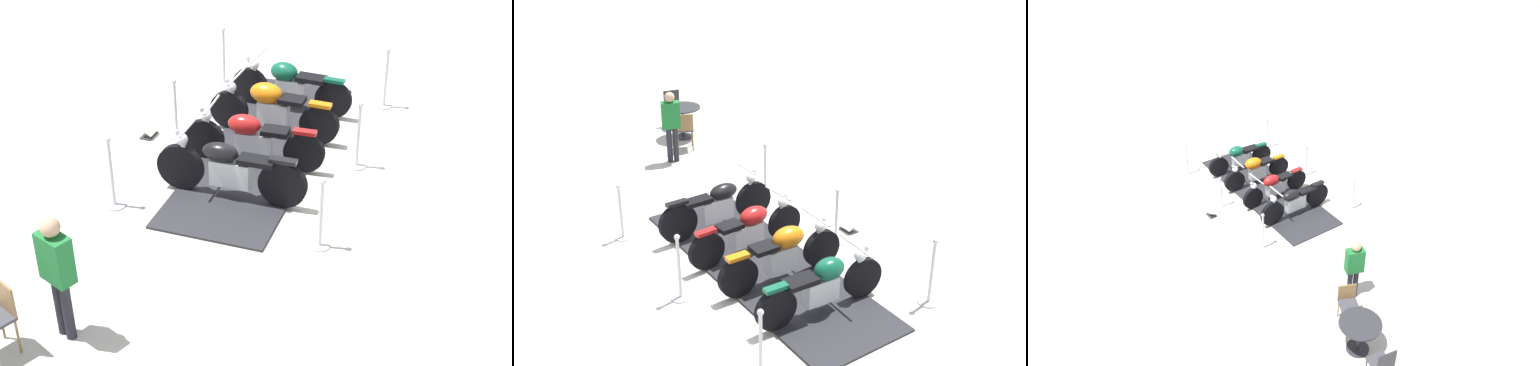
# 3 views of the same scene
# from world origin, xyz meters

# --- Properties ---
(ground_plane) EXTENTS (80.00, 80.00, 0.00)m
(ground_plane) POSITION_xyz_m (0.00, 0.00, 0.00)
(ground_plane) COLOR beige
(display_platform) EXTENTS (5.47, 3.36, 0.04)m
(display_platform) POSITION_xyz_m (0.00, 0.00, 0.02)
(display_platform) COLOR #28282D
(display_platform) RESTS_ON ground_plane
(motorcycle_forest) EXTENTS (1.06, 2.06, 0.95)m
(motorcycle_forest) POSITION_xyz_m (-1.43, 0.48, 0.50)
(motorcycle_forest) COLOR black
(motorcycle_forest) RESTS_ON display_platform
(motorcycle_copper) EXTENTS (1.05, 2.11, 0.96)m
(motorcycle_copper) POSITION_xyz_m (-0.49, 0.13, 0.52)
(motorcycle_copper) COLOR black
(motorcycle_copper) RESTS_ON display_platform
(motorcycle_maroon) EXTENTS (0.90, 2.17, 0.94)m
(motorcycle_maroon) POSITION_xyz_m (0.46, -0.21, 0.49)
(motorcycle_maroon) COLOR black
(motorcycle_maroon) RESTS_ON display_platform
(motorcycle_black) EXTENTS (0.93, 2.18, 1.04)m
(motorcycle_black) POSITION_xyz_m (1.40, -0.54, 0.51)
(motorcycle_black) COLOR black
(motorcycle_black) RESTS_ON display_platform
(stanchion_right_front) EXTENTS (0.33, 0.33, 1.11)m
(stanchion_right_front) POSITION_xyz_m (-2.60, -0.68, 0.36)
(stanchion_right_front) COLOR silver
(stanchion_right_front) RESTS_ON ground_plane
(stanchion_left_mid) EXTENTS (0.31, 0.31, 1.11)m
(stanchion_left_mid) POSITION_xyz_m (0.52, 1.43, 0.38)
(stanchion_left_mid) COLOR silver
(stanchion_left_mid) RESTS_ON ground_plane
(stanchion_left_rear) EXTENTS (0.28, 0.28, 1.06)m
(stanchion_left_rear) POSITION_xyz_m (2.60, 0.68, 0.38)
(stanchion_left_rear) COLOR silver
(stanchion_left_rear) RESTS_ON ground_plane
(stanchion_left_front) EXTENTS (0.30, 0.30, 1.12)m
(stanchion_left_front) POSITION_xyz_m (-1.56, 2.18, 0.40)
(stanchion_left_front) COLOR silver
(stanchion_left_front) RESTS_ON ground_plane
(stanchion_right_rear) EXTENTS (0.34, 0.34, 1.12)m
(stanchion_right_rear) POSITION_xyz_m (1.56, -2.18, 0.36)
(stanchion_right_rear) COLOR silver
(stanchion_right_rear) RESTS_ON ground_plane
(stanchion_right_mid) EXTENTS (0.36, 0.36, 1.04)m
(stanchion_right_mid) POSITION_xyz_m (-0.52, -1.43, 0.31)
(stanchion_right_mid) COLOR silver
(stanchion_right_mid) RESTS_ON ground_plane
(info_placard) EXTENTS (0.37, 0.32, 0.20)m
(info_placard) POSITION_xyz_m (-0.52, -1.90, 0.06)
(info_placard) COLOR #333338
(info_placard) RESTS_ON ground_plane
(bystander_person) EXTENTS (0.43, 0.45, 1.61)m
(bystander_person) POSITION_xyz_m (4.24, -2.35, 0.96)
(bystander_person) COLOR #23232D
(bystander_person) RESTS_ON ground_plane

